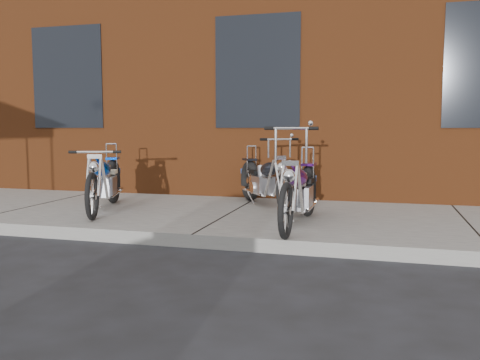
% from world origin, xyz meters
% --- Properties ---
extents(ground, '(120.00, 120.00, 0.00)m').
position_xyz_m(ground, '(0.00, 0.00, 0.00)').
color(ground, black).
rests_on(ground, ground).
extents(sidewalk, '(22.00, 3.00, 0.15)m').
position_xyz_m(sidewalk, '(0.00, 1.50, 0.07)').
color(sidewalk, slate).
rests_on(sidewalk, ground).
extents(building_brick, '(22.00, 10.00, 8.00)m').
position_xyz_m(building_brick, '(0.00, 8.00, 4.00)').
color(building_brick, brown).
rests_on(building_brick, ground).
extents(chopper_purple, '(0.51, 2.08, 1.16)m').
position_xyz_m(chopper_purple, '(1.04, 0.83, 0.52)').
color(chopper_purple, black).
rests_on(chopper_purple, sidewalk).
extents(chopper_blue, '(0.83, 2.01, 0.91)m').
position_xyz_m(chopper_blue, '(-1.77, 1.22, 0.53)').
color(chopper_blue, black).
rests_on(chopper_blue, sidewalk).
extents(chopper_third, '(1.20, 1.70, 1.01)m').
position_xyz_m(chopper_third, '(0.33, 2.13, 0.51)').
color(chopper_third, black).
rests_on(chopper_third, sidewalk).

